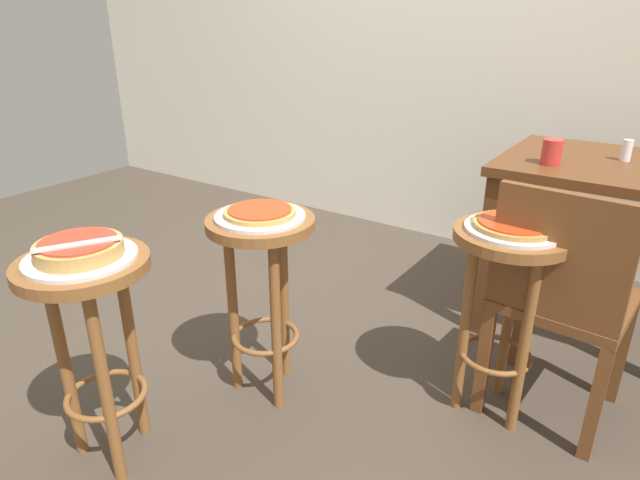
{
  "coord_description": "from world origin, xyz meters",
  "views": [
    {
      "loc": [
        1.26,
        -1.48,
        1.32
      ],
      "look_at": [
        0.32,
        -0.1,
        0.62
      ],
      "focal_mm": 30.54,
      "sensor_mm": 36.0,
      "label": 1
    }
  ],
  "objects": [
    {
      "name": "wooden_chair",
      "position": [
        1.03,
        0.24,
        0.47
      ],
      "size": [
        0.43,
        0.43,
        0.85
      ],
      "color": "brown",
      "rests_on": "ground_plane"
    },
    {
      "name": "pizza_middle",
      "position": [
        0.14,
        -0.19,
        0.71
      ],
      "size": [
        0.24,
        0.24,
        0.02
      ],
      "color": "tan",
      "rests_on": "serving_plate_middle"
    },
    {
      "name": "pizza_server_knife",
      "position": [
        -0.03,
        -0.74,
        0.75
      ],
      "size": [
        0.13,
        0.2,
        0.01
      ],
      "primitive_type": "cube",
      "rotation": [
        0.0,
        0.0,
        1.04
      ],
      "color": "silver",
      "rests_on": "pizza_foreground"
    },
    {
      "name": "serving_plate_leftside",
      "position": [
        0.87,
        0.17,
        0.69
      ],
      "size": [
        0.3,
        0.3,
        0.01
      ],
      "primitive_type": "cylinder",
      "color": "silver",
      "rests_on": "stool_leftside"
    },
    {
      "name": "dining_table",
      "position": [
        1.06,
        0.97,
        0.63
      ],
      "size": [
        0.9,
        0.73,
        0.76
      ],
      "color": "#5B3319",
      "rests_on": "ground_plane"
    },
    {
      "name": "condiment_shaker",
      "position": [
        1.06,
        1.02,
        0.8
      ],
      "size": [
        0.04,
        0.04,
        0.09
      ],
      "primitive_type": "cylinder",
      "color": "white",
      "rests_on": "dining_table"
    },
    {
      "name": "stool_middle",
      "position": [
        0.14,
        -0.19,
        0.5
      ],
      "size": [
        0.37,
        0.37,
        0.69
      ],
      "color": "brown",
      "rests_on": "ground_plane"
    },
    {
      "name": "pizza_leftside",
      "position": [
        0.87,
        0.17,
        0.71
      ],
      "size": [
        0.25,
        0.25,
        0.02
      ],
      "color": "#B78442",
      "rests_on": "serving_plate_leftside"
    },
    {
      "name": "pizza_foreground",
      "position": [
        -0.06,
        -0.72,
        0.72
      ],
      "size": [
        0.23,
        0.23,
        0.05
      ],
      "color": "tan",
      "rests_on": "serving_plate_foreground"
    },
    {
      "name": "ground_plane",
      "position": [
        0.0,
        0.0,
        0.0
      ],
      "size": [
        6.0,
        6.0,
        0.0
      ],
      "primitive_type": "plane",
      "color": "#42382D"
    },
    {
      "name": "serving_plate_middle",
      "position": [
        0.14,
        -0.19,
        0.69
      ],
      "size": [
        0.3,
        0.3,
        0.01
      ],
      "primitive_type": "cylinder",
      "color": "silver",
      "rests_on": "stool_middle"
    },
    {
      "name": "serving_plate_foreground",
      "position": [
        -0.06,
        -0.72,
        0.69
      ],
      "size": [
        0.3,
        0.3,
        0.01
      ],
      "primitive_type": "cylinder",
      "color": "silver",
      "rests_on": "stool_foreground"
    },
    {
      "name": "cup_near_edge",
      "position": [
        0.82,
        0.79,
        0.81
      ],
      "size": [
        0.08,
        0.08,
        0.1
      ],
      "primitive_type": "cylinder",
      "color": "red",
      "rests_on": "dining_table"
    },
    {
      "name": "stool_leftside",
      "position": [
        0.87,
        0.17,
        0.5
      ],
      "size": [
        0.37,
        0.37,
        0.69
      ],
      "color": "brown",
      "rests_on": "ground_plane"
    },
    {
      "name": "stool_foreground",
      "position": [
        -0.06,
        -0.72,
        0.5
      ],
      "size": [
        0.37,
        0.37,
        0.69
      ],
      "color": "brown",
      "rests_on": "ground_plane"
    }
  ]
}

